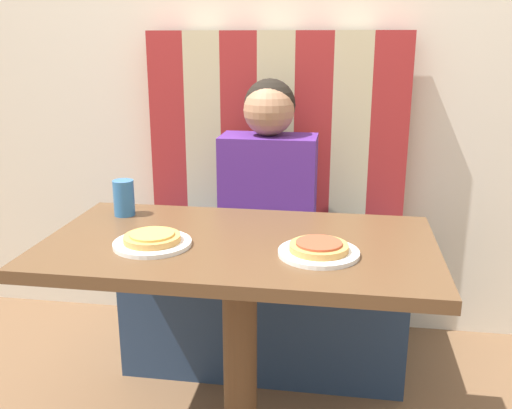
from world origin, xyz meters
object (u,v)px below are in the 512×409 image
person (269,162)px  plate_right (319,253)px  plate_left (152,243)px  pizza_right (319,247)px  pizza_left (152,238)px  drinking_cup (124,198)px

person → plate_right: (0.22, -0.69, -0.08)m
plate_left → pizza_right: (0.45, -0.00, 0.02)m
pizza_left → plate_left: bearing=26.6°
plate_right → person: bearing=108.0°
plate_right → plate_left: bearing=180.0°
person → plate_right: person is taller
plate_left → pizza_left: bearing=-153.4°
person → plate_right: 0.73m
pizza_left → drinking_cup: (-0.18, 0.25, 0.03)m
plate_left → pizza_left: (-0.00, -0.00, 0.02)m
person → pizza_left: (-0.22, -0.69, -0.07)m
drinking_cup → person: bearing=47.5°
pizza_right → drinking_cup: (-0.62, 0.25, 0.03)m
pizza_left → pizza_right: size_ratio=1.00×
plate_right → pizza_left: 0.45m
pizza_right → drinking_cup: 0.67m
person → drinking_cup: size_ratio=5.40×
plate_left → pizza_left: size_ratio=1.37×
pizza_left → drinking_cup: drinking_cup is taller
pizza_right → drinking_cup: size_ratio=1.36×
plate_right → pizza_right: bearing=-26.6°
pizza_left → pizza_right: (0.45, 0.00, 0.00)m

